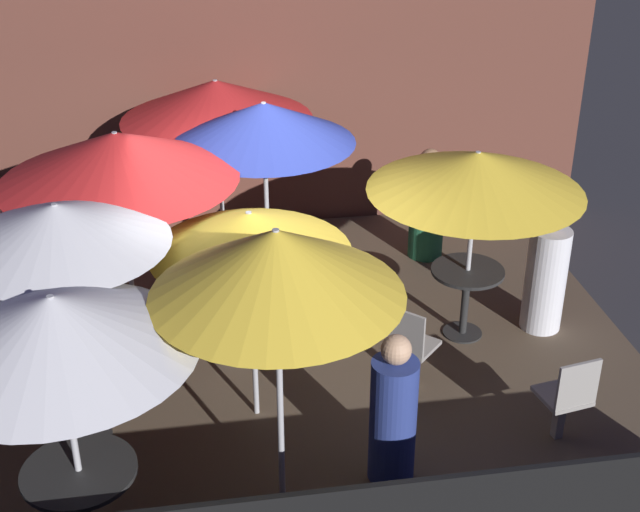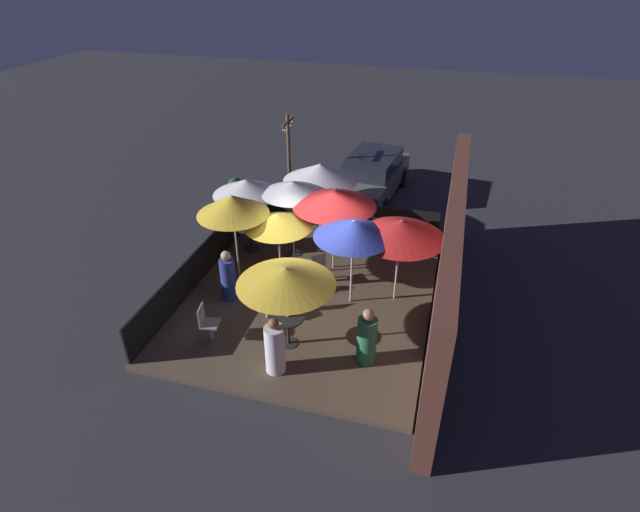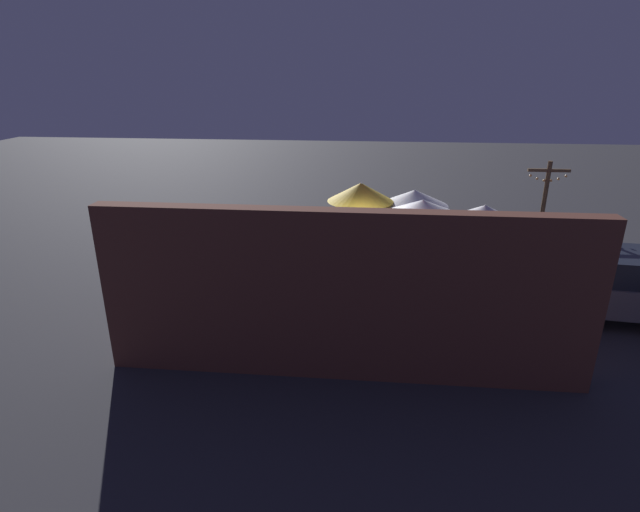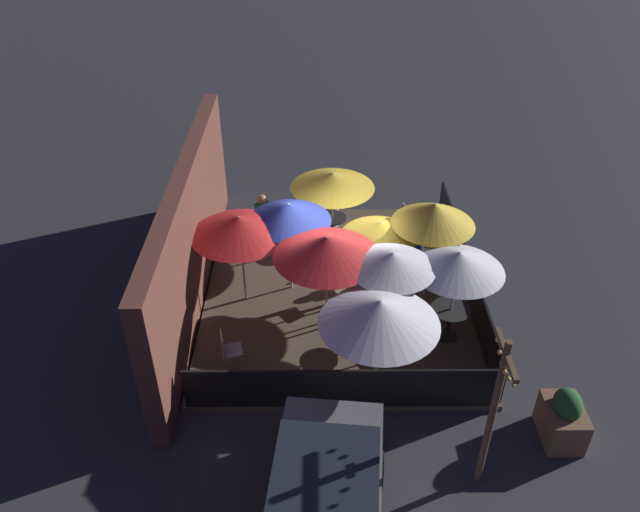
% 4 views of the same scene
% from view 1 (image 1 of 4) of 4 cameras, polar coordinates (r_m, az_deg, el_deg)
% --- Properties ---
extents(ground_plane, '(60.00, 60.00, 0.00)m').
position_cam_1_polar(ground_plane, '(9.23, -2.87, -6.93)').
color(ground_plane, '#2D2D33').
extents(patio_deck, '(7.37, 6.18, 0.12)m').
position_cam_1_polar(patio_deck, '(9.19, -2.88, -6.63)').
color(patio_deck, brown).
rests_on(patio_deck, ground_plane).
extents(building_wall, '(8.97, 0.36, 3.27)m').
position_cam_1_polar(building_wall, '(11.47, -5.01, 9.38)').
color(building_wall, brown).
rests_on(building_wall, ground_plane).
extents(patio_umbrella_0, '(1.77, 1.77, 2.28)m').
position_cam_1_polar(patio_umbrella_0, '(7.27, -16.47, 1.91)').
color(patio_umbrella_0, '#B2B2B7').
rests_on(patio_umbrella_0, patio_deck).
extents(patio_umbrella_1, '(1.91, 1.91, 2.23)m').
position_cam_1_polar(patio_umbrella_1, '(6.13, -16.62, -4.23)').
color(patio_umbrella_1, '#B2B2B7').
rests_on(patio_umbrella_1, patio_deck).
extents(patio_umbrella_2, '(2.13, 2.13, 2.06)m').
position_cam_1_polar(patio_umbrella_2, '(8.74, 9.99, 5.34)').
color(patio_umbrella_2, '#B2B2B7').
rests_on(patio_umbrella_2, patio_deck).
extents(patio_umbrella_3, '(2.23, 2.23, 2.38)m').
position_cam_1_polar(patio_umbrella_3, '(8.38, -12.86, 6.23)').
color(patio_umbrella_3, '#B2B2B7').
rests_on(patio_umbrella_3, patio_deck).
extents(patio_umbrella_4, '(1.72, 1.72, 2.05)m').
position_cam_1_polar(patio_umbrella_4, '(7.41, -4.54, 1.53)').
color(patio_umbrella_4, '#B2B2B7').
rests_on(patio_umbrella_4, patio_deck).
extents(patio_umbrella_5, '(1.89, 1.89, 2.32)m').
position_cam_1_polar(patio_umbrella_5, '(9.18, -3.60, 8.50)').
color(patio_umbrella_5, '#B2B2B7').
rests_on(patio_umbrella_5, patio_deck).
extents(patio_umbrella_7, '(1.85, 1.85, 2.46)m').
position_cam_1_polar(patio_umbrella_7, '(6.23, -2.80, -0.45)').
color(patio_umbrella_7, '#B2B2B7').
rests_on(patio_umbrella_7, patio_deck).
extents(patio_umbrella_8, '(2.18, 2.18, 2.26)m').
position_cam_1_polar(patio_umbrella_8, '(10.18, -6.67, 9.90)').
color(patio_umbrella_8, '#B2B2B7').
rests_on(patio_umbrella_8, patio_deck).
extents(dining_table_0, '(0.74, 0.74, 0.70)m').
position_cam_1_polar(dining_table_0, '(8.05, -14.98, -8.05)').
color(dining_table_0, black).
rests_on(dining_table_0, patio_deck).
extents(dining_table_1, '(0.84, 0.84, 0.77)m').
position_cam_1_polar(dining_table_1, '(6.96, -15.03, -14.05)').
color(dining_table_1, black).
rests_on(dining_table_1, patio_deck).
extents(dining_table_2, '(0.75, 0.75, 0.77)m').
position_cam_1_polar(dining_table_2, '(9.29, 9.36, -1.78)').
color(dining_table_2, black).
rests_on(dining_table_2, patio_deck).
extents(patio_chair_0, '(0.57, 0.57, 0.91)m').
position_cam_1_polar(patio_chair_0, '(8.45, 5.79, -5.66)').
color(patio_chair_0, gray).
rests_on(patio_chair_0, patio_deck).
extents(patio_chair_1, '(0.56, 0.56, 0.96)m').
position_cam_1_polar(patio_chair_1, '(8.88, -5.98, -3.61)').
color(patio_chair_1, gray).
rests_on(patio_chair_1, patio_deck).
extents(patio_chair_2, '(0.49, 0.49, 0.92)m').
position_cam_1_polar(patio_chair_2, '(10.99, -18.01, 1.48)').
color(patio_chair_2, gray).
rests_on(patio_chair_2, patio_deck).
extents(patio_chair_3, '(0.47, 0.47, 0.90)m').
position_cam_1_polar(patio_chair_3, '(8.06, 15.55, -8.63)').
color(patio_chair_3, gray).
rests_on(patio_chair_3, patio_deck).
extents(patron_0, '(0.43, 0.43, 1.39)m').
position_cam_1_polar(patron_0, '(7.36, 4.70, -10.13)').
color(patron_0, navy).
rests_on(patron_0, patio_deck).
extents(patron_1, '(0.44, 0.44, 1.39)m').
position_cam_1_polar(patron_1, '(10.82, 6.88, 3.00)').
color(patron_1, '#236642').
rests_on(patron_1, patio_deck).
extents(patron_2, '(0.58, 0.58, 1.37)m').
position_cam_1_polar(patron_2, '(9.59, 14.25, -1.29)').
color(patron_2, silver).
rests_on(patron_2, patio_deck).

